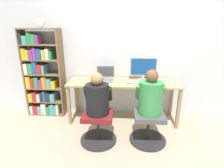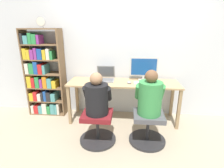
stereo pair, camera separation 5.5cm
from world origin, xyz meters
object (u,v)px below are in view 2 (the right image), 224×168
object	(u,v)px
bookshelf	(43,76)
person_at_monitor	(150,96)
laptop	(105,77)
desktop_monitor	(144,68)
office_chair_left	(148,127)
person_at_laptop	(97,97)
desk_clock	(41,22)
keyboard	(146,83)
office_chair_right	(98,127)

from	to	relation	value
bookshelf	person_at_monitor	bearing A→B (deg)	-21.34
laptop	bookshelf	distance (m)	1.22
person_at_monitor	desktop_monitor	bearing A→B (deg)	92.78
office_chair_left	person_at_laptop	size ratio (longest dim) A/B	0.90
person_at_monitor	desk_clock	bearing A→B (deg)	159.09
desktop_monitor	bookshelf	xyz separation A→B (m)	(-1.91, -0.02, -0.19)
laptop	person_at_laptop	bearing A→B (deg)	-91.75
keyboard	person_at_monitor	size ratio (longest dim) A/B	0.61
person_at_monitor	bookshelf	xyz separation A→B (m)	(-1.95, 0.76, 0.03)
keyboard	person_at_monitor	world-z (taller)	person_at_monitor
office_chair_right	person_at_monitor	distance (m)	0.91
laptop	person_at_laptop	world-z (taller)	person_at_laptop
person_at_laptop	desk_clock	distance (m)	1.67
laptop	person_at_monitor	bearing A→B (deg)	-44.88
desktop_monitor	desk_clock	bearing A→B (deg)	-177.37
bookshelf	office_chair_right	bearing A→B (deg)	-34.46
desktop_monitor	person_at_laptop	distance (m)	1.12
desktop_monitor	bookshelf	bearing A→B (deg)	-179.43
bookshelf	desk_clock	xyz separation A→B (m)	(0.12, -0.06, 0.99)
desk_clock	person_at_laptop	bearing A→B (deg)	-35.00
person_at_laptop	laptop	bearing A→B (deg)	88.25
bookshelf	keyboard	bearing A→B (deg)	-5.97
laptop	person_at_monitor	size ratio (longest dim) A/B	0.53
person_at_laptop	office_chair_left	bearing A→B (deg)	3.62
keyboard	desktop_monitor	bearing A→B (deg)	96.95
person_at_laptop	bookshelf	world-z (taller)	bookshelf
office_chair_left	office_chair_right	world-z (taller)	same
laptop	person_at_monitor	distance (m)	1.03
office_chair_right	person_at_laptop	distance (m)	0.49
keyboard	office_chair_left	xyz separation A→B (m)	(0.01, -0.56, -0.52)
desktop_monitor	keyboard	distance (m)	0.30
desktop_monitor	person_at_laptop	bearing A→B (deg)	-130.73
person_at_monitor	bookshelf	world-z (taller)	bookshelf
bookshelf	desk_clock	bearing A→B (deg)	-27.62
desktop_monitor	office_chair_left	size ratio (longest dim) A/B	0.91
person_at_monitor	desk_clock	size ratio (longest dim) A/B	3.37
person_at_laptop	desk_clock	world-z (taller)	desk_clock
person_at_monitor	bookshelf	distance (m)	2.09
keyboard	office_chair_right	xyz separation A→B (m)	(-0.74, -0.62, -0.52)
keyboard	office_chair_left	bearing A→B (deg)	-88.89
laptop	desk_clock	world-z (taller)	desk_clock
laptop	person_at_monitor	xyz separation A→B (m)	(0.73, -0.73, -0.05)
desk_clock	bookshelf	bearing A→B (deg)	152.38
office_chair_left	office_chair_right	xyz separation A→B (m)	(-0.75, -0.05, 0.00)
desktop_monitor	keyboard	world-z (taller)	desktop_monitor
laptop	office_chair_left	distance (m)	1.18
office_chair_left	bookshelf	xyz separation A→B (m)	(-1.95, 0.77, 0.54)
keyboard	person_at_monitor	bearing A→B (deg)	-88.88
laptop	office_chair_right	xyz separation A→B (m)	(-0.02, -0.79, -0.56)
office_chair_left	person_at_laptop	bearing A→B (deg)	-176.38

